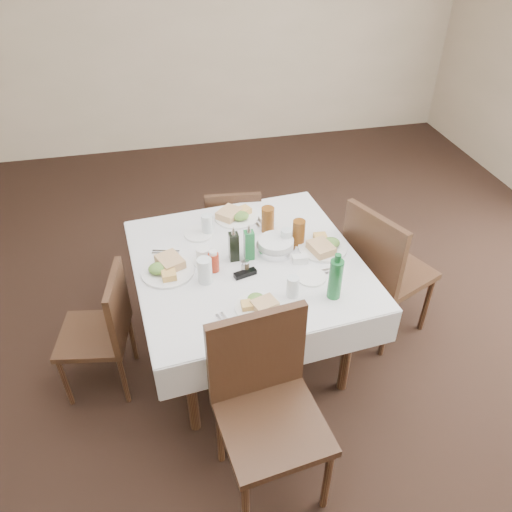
# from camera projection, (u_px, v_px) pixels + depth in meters

# --- Properties ---
(ground_plane) EXTENTS (7.00, 7.00, 0.00)m
(ground_plane) POSITION_uv_depth(u_px,v_px,m) (265.00, 369.00, 3.22)
(ground_plane) COLOR black
(room_shell) EXTENTS (6.04, 7.04, 2.80)m
(room_shell) POSITION_uv_depth(u_px,v_px,m) (269.00, 113.00, 2.19)
(room_shell) COLOR #C2B294
(room_shell) RESTS_ON ground
(dining_table) EXTENTS (1.39, 1.39, 0.76)m
(dining_table) POSITION_uv_depth(u_px,v_px,m) (248.00, 272.00, 2.94)
(dining_table) COLOR black
(dining_table) RESTS_ON ground
(chair_north) EXTENTS (0.43, 0.43, 0.82)m
(chair_north) POSITION_uv_depth(u_px,v_px,m) (233.00, 229.00, 3.67)
(chair_north) COLOR black
(chair_north) RESTS_ON ground
(chair_south) EXTENTS (0.53, 0.53, 1.01)m
(chair_south) POSITION_uv_depth(u_px,v_px,m) (265.00, 398.00, 2.35)
(chair_south) COLOR black
(chair_south) RESTS_ON ground
(chair_east) EXTENTS (0.61, 0.61, 0.99)m
(chair_east) POSITION_uv_depth(u_px,v_px,m) (381.00, 266.00, 3.17)
(chair_east) COLOR black
(chair_east) RESTS_ON ground
(chair_west) EXTENTS (0.45, 0.45, 0.83)m
(chair_west) POSITION_uv_depth(u_px,v_px,m) (105.00, 326.00, 2.88)
(chair_west) COLOR black
(chair_west) RESTS_ON ground
(meal_north) EXTENTS (0.29, 0.29, 0.06)m
(meal_north) POSITION_uv_depth(u_px,v_px,m) (236.00, 215.00, 3.24)
(meal_north) COLOR white
(meal_north) RESTS_ON dining_table
(meal_south) EXTENTS (0.24, 0.24, 0.05)m
(meal_south) POSITION_uv_depth(u_px,v_px,m) (258.00, 304.00, 2.57)
(meal_south) COLOR white
(meal_south) RESTS_ON dining_table
(meal_east) EXTENTS (0.29, 0.29, 0.06)m
(meal_east) POSITION_uv_depth(u_px,v_px,m) (323.00, 246.00, 2.96)
(meal_east) COLOR white
(meal_east) RESTS_ON dining_table
(meal_west) EXTENTS (0.30, 0.30, 0.07)m
(meal_west) POSITION_uv_depth(u_px,v_px,m) (167.00, 268.00, 2.80)
(meal_west) COLOR white
(meal_west) RESTS_ON dining_table
(side_plate_a) EXTENTS (0.18, 0.18, 0.01)m
(side_plate_a) POSITION_uv_depth(u_px,v_px,m) (199.00, 234.00, 3.10)
(side_plate_a) COLOR white
(side_plate_a) RESTS_ON dining_table
(side_plate_b) EXTENTS (0.17, 0.17, 0.01)m
(side_plate_b) POSITION_uv_depth(u_px,v_px,m) (311.00, 277.00, 2.76)
(side_plate_b) COLOR white
(side_plate_b) RESTS_ON dining_table
(water_n) EXTENTS (0.07, 0.07, 0.13)m
(water_n) POSITION_uv_depth(u_px,v_px,m) (207.00, 224.00, 3.08)
(water_n) COLOR silver
(water_n) RESTS_ON dining_table
(water_s) EXTENTS (0.06, 0.06, 0.12)m
(water_s) POSITION_uv_depth(u_px,v_px,m) (293.00, 287.00, 2.62)
(water_s) COLOR silver
(water_s) RESTS_ON dining_table
(water_e) EXTENTS (0.07, 0.07, 0.12)m
(water_e) POSITION_uv_depth(u_px,v_px,m) (286.00, 238.00, 2.96)
(water_e) COLOR silver
(water_e) RESTS_ON dining_table
(water_w) EXTENTS (0.08, 0.08, 0.15)m
(water_w) POSITION_uv_depth(u_px,v_px,m) (205.00, 270.00, 2.70)
(water_w) COLOR silver
(water_w) RESTS_ON dining_table
(iced_tea_a) EXTENTS (0.08, 0.08, 0.17)m
(iced_tea_a) POSITION_uv_depth(u_px,v_px,m) (268.00, 220.00, 3.08)
(iced_tea_a) COLOR brown
(iced_tea_a) RESTS_ON dining_table
(iced_tea_b) EXTENTS (0.08, 0.08, 0.16)m
(iced_tea_b) POSITION_uv_depth(u_px,v_px,m) (299.00, 232.00, 2.98)
(iced_tea_b) COLOR brown
(iced_tea_b) RESTS_ON dining_table
(bread_basket) EXTENTS (0.23, 0.23, 0.08)m
(bread_basket) POSITION_uv_depth(u_px,v_px,m) (276.00, 246.00, 2.95)
(bread_basket) COLOR silver
(bread_basket) RESTS_ON dining_table
(oil_cruet_dark) EXTENTS (0.05, 0.05, 0.23)m
(oil_cruet_dark) POSITION_uv_depth(u_px,v_px,m) (234.00, 246.00, 2.84)
(oil_cruet_dark) COLOR black
(oil_cruet_dark) RESTS_ON dining_table
(oil_cruet_green) EXTENTS (0.06, 0.06, 0.23)m
(oil_cruet_green) POSITION_uv_depth(u_px,v_px,m) (249.00, 244.00, 2.85)
(oil_cruet_green) COLOR #1B6931
(oil_cruet_green) RESTS_ON dining_table
(ketchup_bottle) EXTENTS (0.06, 0.06, 0.13)m
(ketchup_bottle) POSITION_uv_depth(u_px,v_px,m) (214.00, 261.00, 2.78)
(ketchup_bottle) COLOR #9A2713
(ketchup_bottle) RESTS_ON dining_table
(salt_shaker) EXTENTS (0.03, 0.03, 0.08)m
(salt_shaker) POSITION_uv_depth(u_px,v_px,m) (244.00, 267.00, 2.79)
(salt_shaker) COLOR white
(salt_shaker) RESTS_ON dining_table
(pepper_shaker) EXTENTS (0.04, 0.04, 0.08)m
(pepper_shaker) POSITION_uv_depth(u_px,v_px,m) (246.00, 266.00, 2.78)
(pepper_shaker) COLOR #3F3320
(pepper_shaker) RESTS_ON dining_table
(coffee_mug) EXTENTS (0.14, 0.13, 0.10)m
(coffee_mug) POSITION_uv_depth(u_px,v_px,m) (204.00, 256.00, 2.86)
(coffee_mug) COLOR white
(coffee_mug) RESTS_ON dining_table
(sunglasses) EXTENTS (0.14, 0.07, 0.03)m
(sunglasses) POSITION_uv_depth(u_px,v_px,m) (245.00, 274.00, 2.78)
(sunglasses) COLOR black
(sunglasses) RESTS_ON dining_table
(green_bottle) EXTENTS (0.07, 0.07, 0.28)m
(green_bottle) POSITION_uv_depth(u_px,v_px,m) (335.00, 278.00, 2.57)
(green_bottle) COLOR #1B6931
(green_bottle) RESTS_ON dining_table
(sugar_caddy) EXTENTS (0.09, 0.06, 0.04)m
(sugar_caddy) POSITION_uv_depth(u_px,v_px,m) (300.00, 259.00, 2.87)
(sugar_caddy) COLOR white
(sugar_caddy) RESTS_ON dining_table
(cutlery_n) EXTENTS (0.08, 0.21, 0.01)m
(cutlery_n) POSITION_uv_depth(u_px,v_px,m) (256.00, 219.00, 3.24)
(cutlery_n) COLOR silver
(cutlery_n) RESTS_ON dining_table
(cutlery_s) EXTENTS (0.09, 0.17, 0.01)m
(cutlery_s) POSITION_uv_depth(u_px,v_px,m) (227.00, 323.00, 2.48)
(cutlery_s) COLOR silver
(cutlery_s) RESTS_ON dining_table
(cutlery_e) EXTENTS (0.19, 0.06, 0.01)m
(cutlery_e) POSITION_uv_depth(u_px,v_px,m) (323.00, 272.00, 2.80)
(cutlery_e) COLOR silver
(cutlery_e) RESTS_ON dining_table
(cutlery_w) EXTENTS (0.17, 0.08, 0.01)m
(cutlery_w) POSITION_uv_depth(u_px,v_px,m) (166.00, 252.00, 2.95)
(cutlery_w) COLOR silver
(cutlery_w) RESTS_ON dining_table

